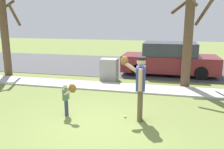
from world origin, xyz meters
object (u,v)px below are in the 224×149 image
object	(u,v)px
utility_cabinet	(109,70)
street_tree_far	(4,26)
person_child	(68,94)
parked_suv_maroon	(169,59)
person_adult	(139,81)
baseball	(125,116)
street_tree_near	(189,27)

from	to	relation	value
utility_cabinet	street_tree_far	size ratio (longest dim) A/B	0.22
person_child	parked_suv_maroon	distance (m)	6.84
person_adult	parked_suv_maroon	xyz separation A→B (m)	(0.79, 6.04, -0.32)
parked_suv_maroon	utility_cabinet	bearing A→B (deg)	35.00
baseball	parked_suv_maroon	distance (m)	6.15
baseball	utility_cabinet	distance (m)	4.40
person_child	street_tree_far	size ratio (longest dim) A/B	0.22
person_child	baseball	size ratio (longest dim) A/B	13.57
utility_cabinet	street_tree_far	world-z (taller)	street_tree_far
utility_cabinet	baseball	bearing A→B (deg)	-69.93
person_child	person_adult	bearing A→B (deg)	1.60
baseball	parked_suv_maroon	world-z (taller)	parked_suv_maroon
street_tree_near	person_adult	bearing A→B (deg)	-110.73
street_tree_near	parked_suv_maroon	bearing A→B (deg)	107.62
person_adult	utility_cabinet	distance (m)	4.61
street_tree_far	parked_suv_maroon	world-z (taller)	street_tree_far
person_child	street_tree_near	size ratio (longest dim) A/B	0.22
baseball	street_tree_far	bearing A→B (deg)	149.61
person_adult	person_child	world-z (taller)	person_adult
person_adult	street_tree_far	distance (m)	8.30
utility_cabinet	street_tree_near	world-z (taller)	street_tree_near
baseball	parked_suv_maroon	bearing A→B (deg)	78.84
baseball	person_child	bearing A→B (deg)	-171.01
person_child	baseball	bearing A→B (deg)	4.87
parked_suv_maroon	baseball	bearing A→B (deg)	78.84
street_tree_near	street_tree_far	bearing A→B (deg)	179.19
utility_cabinet	street_tree_far	distance (m)	5.60
person_adult	street_tree_far	xyz separation A→B (m)	(-7.14, 4.02, 1.32)
street_tree_near	parked_suv_maroon	size ratio (longest dim) A/B	0.99
street_tree_near	parked_suv_maroon	world-z (taller)	street_tree_near
utility_cabinet	street_tree_near	bearing A→B (deg)	-4.57
person_child	parked_suv_maroon	xyz separation A→B (m)	(2.80, 6.24, 0.13)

